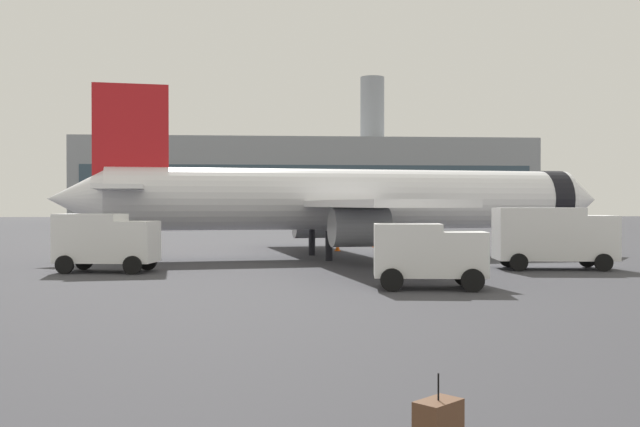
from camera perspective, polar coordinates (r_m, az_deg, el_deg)
airplane_at_gate at (r=45.85m, az=2.15°, el=1.08°), size 35.72×32.36×10.50m
service_truck at (r=37.49m, az=-16.50°, el=-2.00°), size 5.08×3.15×2.90m
fuel_truck at (r=39.42m, az=17.84°, el=-1.63°), size 6.24×3.29×3.20m
cargo_van at (r=29.13m, az=8.48°, el=-3.05°), size 4.62×2.81×2.60m
safety_cone_near at (r=52.32m, az=1.39°, el=-2.62°), size 0.44×0.44×0.66m
safety_cone_mid at (r=57.03m, az=4.36°, el=-2.38°), size 0.44×0.44×0.60m
rolling_suitcase at (r=10.17m, az=9.29°, el=-16.21°), size 0.75×0.72×1.10m
terminal_building at (r=132.59m, az=-1.10°, el=2.50°), size 79.30×23.47×26.83m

